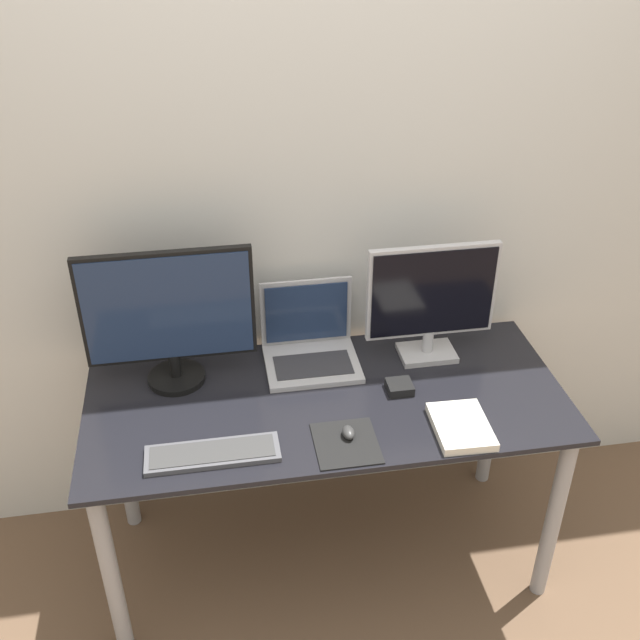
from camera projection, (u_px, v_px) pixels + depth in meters
name	position (u px, v px, depth m)	size (l,w,h in m)	color
ground_plane	(344.00, 632.00, 2.44)	(12.00, 12.00, 0.00)	brown
wall_back	(306.00, 189.00, 2.39)	(7.00, 0.05, 2.50)	silver
desk	(327.00, 426.00, 2.40)	(1.50, 0.66, 0.71)	black
monitor_left	(169.00, 316.00, 2.29)	(0.53, 0.18, 0.46)	black
monitor_right	(432.00, 299.00, 2.42)	(0.43, 0.13, 0.41)	#B2B2B7
laptop	(310.00, 342.00, 2.49)	(0.31, 0.26, 0.26)	#ADADB2
keyboard	(213.00, 454.00, 2.11)	(0.38, 0.12, 0.02)	#4C4C51
mousepad	(346.00, 443.00, 2.16)	(0.18, 0.20, 0.00)	black
mouse	(348.00, 432.00, 2.17)	(0.04, 0.06, 0.03)	#333333
book	(461.00, 427.00, 2.20)	(0.17, 0.22, 0.03)	silver
power_brick	(400.00, 387.00, 2.36)	(0.08, 0.08, 0.03)	black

